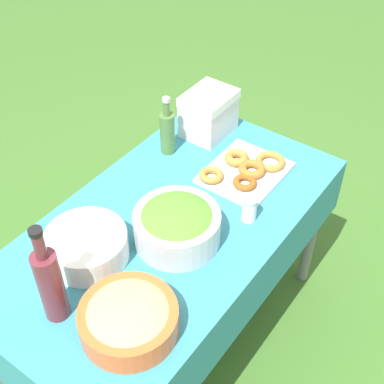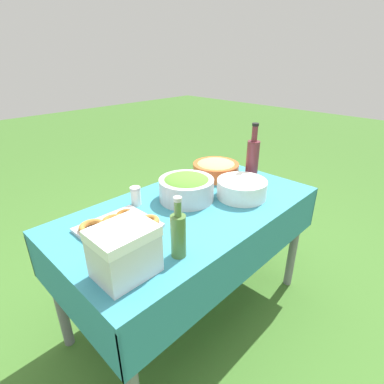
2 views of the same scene
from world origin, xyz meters
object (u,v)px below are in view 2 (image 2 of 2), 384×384
Objects in this scene: plate_stack at (242,189)px; olive_oil_bottle at (178,234)px; cooler_box at (124,251)px; donut_platter at (118,226)px; pasta_bowl at (216,168)px; salad_bowl at (186,187)px; wine_bottle at (252,160)px.

olive_oil_bottle is (-0.59, -0.13, 0.05)m from plate_stack.
olive_oil_bottle is 1.18× the size of cooler_box.
plate_stack is at bearing -16.72° from donut_platter.
plate_stack is at bearing 12.50° from olive_oil_bottle.
pasta_bowl is 0.99m from cooler_box.
wine_bottle reaches higher than salad_bowl.
wine_bottle is (0.21, 0.08, 0.09)m from plate_stack.
salad_bowl reaches higher than pasta_bowl.
salad_bowl is 0.42m from donut_platter.
cooler_box is at bearing -117.68° from donut_platter.
donut_platter is (-0.78, -0.09, -0.03)m from pasta_bowl.
cooler_box reaches higher than plate_stack.
wine_bottle is at bearing -68.58° from pasta_bowl.
salad_bowl is at bearing 140.12° from plate_stack.
olive_oil_bottle is at bearing -79.65° from donut_platter.
wine_bottle is (0.08, -0.21, 0.09)m from pasta_bowl.
wine_bottle is 1.01m from cooler_box.
donut_platter is 1.37× the size of olive_oil_bottle.
pasta_bowl reaches higher than plate_stack.
pasta_bowl is 0.24m from wine_bottle.
pasta_bowl is 0.78m from donut_platter.
wine_bottle is (0.86, -0.11, 0.12)m from donut_platter.
olive_oil_bottle is at bearing -149.71° from pasta_bowl.
wine_bottle reaches higher than olive_oil_bottle.
salad_bowl is 0.48m from olive_oil_bottle.
cooler_box is at bearing 164.20° from olive_oil_bottle.
pasta_bowl is at bearing 15.53° from salad_bowl.
plate_stack is 0.75× the size of wine_bottle.
donut_platter is at bearing 179.33° from salad_bowl.
donut_platter is at bearing 172.50° from wine_bottle.
salad_bowl is 1.37× the size of cooler_box.
cooler_box reaches higher than donut_platter.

